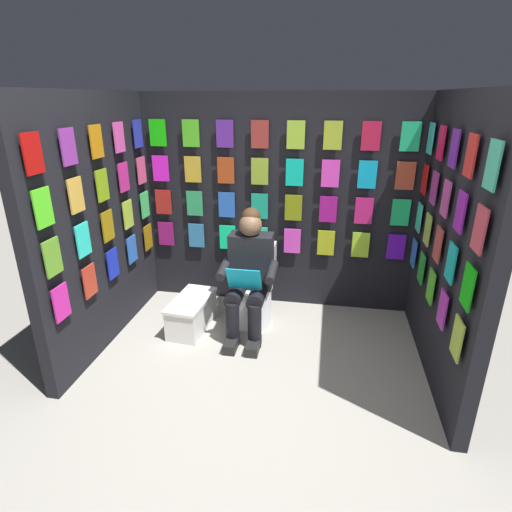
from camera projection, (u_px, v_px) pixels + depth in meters
name	position (u px, v px, depth m)	size (l,w,h in m)	color
ground_plane	(239.00, 423.00, 2.85)	(30.00, 30.00, 0.00)	#9E998E
display_wall_back	(277.00, 204.00, 4.22)	(2.86, 0.14, 2.17)	black
display_wall_left	(450.00, 243.00, 3.08)	(0.14, 1.87, 2.17)	black
display_wall_right	(99.00, 224.00, 3.55)	(0.14, 1.87, 2.17)	black
toilet	(253.00, 290.00, 4.08)	(0.41, 0.55, 0.77)	white
person_reading	(249.00, 274.00, 3.77)	(0.52, 0.68, 1.19)	black
comic_longbox_near	(192.00, 313.00, 3.98)	(0.36, 0.64, 0.32)	white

